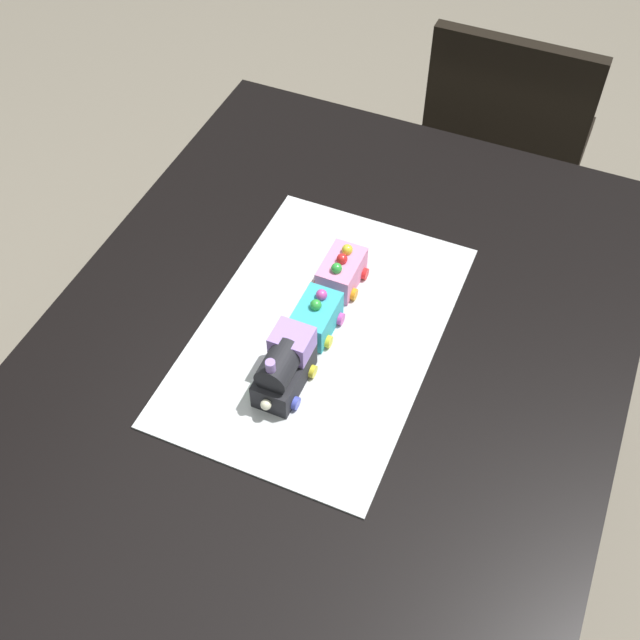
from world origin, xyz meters
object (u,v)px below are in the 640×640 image
object	(u,v)px
cake_locomotive	(284,367)
cake_car_tanker_bubblegum	(342,271)
chair	(504,150)
cake_car_gondola_turquoise	(316,317)
dining_table	(319,400)

from	to	relation	value
cake_locomotive	cake_car_tanker_bubblegum	size ratio (longest dim) A/B	1.40
cake_car_tanker_bubblegum	chair	bearing A→B (deg)	-9.03
cake_locomotive	cake_car_gondola_turquoise	world-z (taller)	cake_locomotive
dining_table	cake_car_tanker_bubblegum	world-z (taller)	cake_car_tanker_bubblegum
dining_table	cake_car_tanker_bubblegum	xyz separation A→B (m)	(0.19, 0.04, 0.14)
cake_locomotive	cake_car_tanker_bubblegum	bearing A→B (deg)	0.00
cake_locomotive	cake_car_tanker_bubblegum	distance (m)	0.25
chair	cake_car_tanker_bubblegum	size ratio (longest dim) A/B	8.60
dining_table	cake_car_gondola_turquoise	world-z (taller)	cake_car_gondola_turquoise
cake_locomotive	cake_car_tanker_bubblegum	xyz separation A→B (m)	(0.25, 0.00, -0.02)
cake_car_tanker_bubblegum	cake_locomotive	bearing A→B (deg)	-180.00
dining_table	chair	size ratio (longest dim) A/B	1.63
dining_table	cake_locomotive	xyz separation A→B (m)	(-0.06, 0.04, 0.16)
dining_table	cake_locomotive	size ratio (longest dim) A/B	10.00
dining_table	cake_car_tanker_bubblegum	distance (m)	0.24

